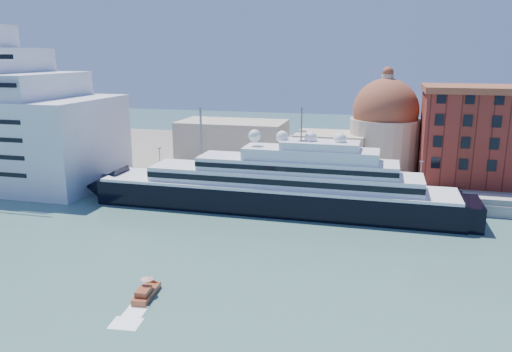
# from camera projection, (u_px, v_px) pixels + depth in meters

# --- Properties ---
(ground) EXTENTS (400.00, 400.00, 0.00)m
(ground) POSITION_uv_depth(u_px,v_px,m) (244.00, 249.00, 85.47)
(ground) COLOR #3B665D
(ground) RESTS_ON ground
(quay) EXTENTS (180.00, 10.00, 2.50)m
(quay) POSITION_uv_depth(u_px,v_px,m) (284.00, 191.00, 117.12)
(quay) COLOR gray
(quay) RESTS_ON ground
(land) EXTENTS (260.00, 72.00, 2.00)m
(land) POSITION_uv_depth(u_px,v_px,m) (310.00, 158.00, 155.71)
(land) COLOR slate
(land) RESTS_ON ground
(quay_fence) EXTENTS (180.00, 0.10, 1.20)m
(quay_fence) POSITION_uv_depth(u_px,v_px,m) (280.00, 188.00, 112.45)
(quay_fence) COLOR slate
(quay_fence) RESTS_ON quay
(superyacht) EXTENTS (86.67, 12.02, 25.90)m
(superyacht) POSITION_uv_depth(u_px,v_px,m) (262.00, 189.00, 106.66)
(superyacht) COLOR black
(superyacht) RESTS_ON ground
(service_barge) EXTENTS (11.95, 7.29, 2.55)m
(service_barge) POSITION_uv_depth(u_px,v_px,m) (39.00, 190.00, 119.58)
(service_barge) COLOR white
(service_barge) RESTS_ON ground
(water_taxi) EXTENTS (2.69, 6.36, 2.93)m
(water_taxi) POSITION_uv_depth(u_px,v_px,m) (146.00, 292.00, 68.59)
(water_taxi) COLOR brown
(water_taxi) RESTS_ON ground
(church) EXTENTS (66.00, 18.00, 25.50)m
(church) POSITION_uv_depth(u_px,v_px,m) (325.00, 136.00, 135.53)
(church) COLOR beige
(church) RESTS_ON land
(lamp_posts) EXTENTS (120.80, 2.40, 18.00)m
(lamp_posts) POSITION_uv_depth(u_px,v_px,m) (230.00, 154.00, 116.54)
(lamp_posts) COLOR slate
(lamp_posts) RESTS_ON quay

